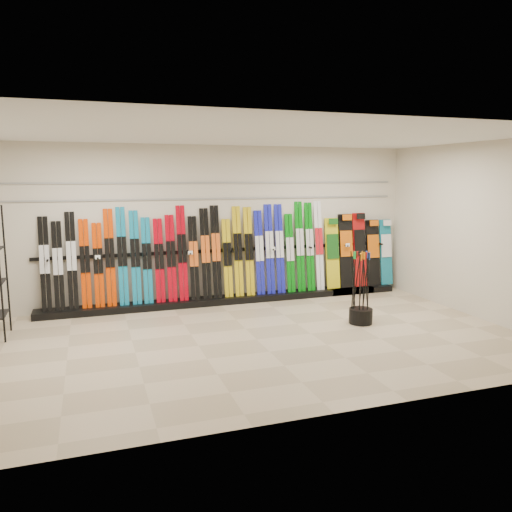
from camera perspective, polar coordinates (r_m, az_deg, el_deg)
name	(u,v)px	position (r m, az deg, el deg)	size (l,w,h in m)	color
floor	(257,339)	(7.57, 0.08, -9.52)	(8.00, 8.00, 0.00)	tan
back_wall	(215,225)	(9.62, -4.71, 3.59)	(8.00, 8.00, 0.00)	beige
right_wall	(479,231)	(9.31, 24.11, 2.65)	(5.00, 5.00, 0.00)	beige
ceiling	(257,134)	(7.20, 0.09, 13.75)	(8.00, 8.00, 0.00)	silver
ski_rack_base	(230,299)	(9.71, -2.99, -4.97)	(8.00, 0.40, 0.12)	black
skis	(196,255)	(9.46, -6.85, 0.12)	(5.37, 0.29, 1.80)	black
snowboards	(359,252)	(10.72, 11.65, 0.49)	(1.56, 0.24, 1.54)	gold
pole_bin	(361,316)	(8.52, 11.87, -6.72)	(0.39, 0.39, 0.25)	black
ski_poles	(360,287)	(8.40, 11.79, -3.51)	(0.33, 0.34, 1.18)	black
slatwall_rail_0	(215,199)	(9.57, -4.72, 6.56)	(7.60, 0.02, 0.03)	gray
slatwall_rail_1	(215,183)	(9.56, -4.74, 8.35)	(7.60, 0.02, 0.03)	gray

